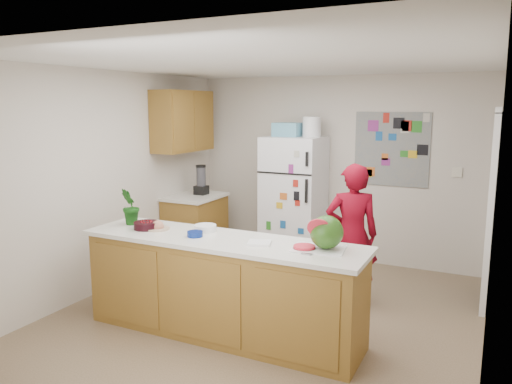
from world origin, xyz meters
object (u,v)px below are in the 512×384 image
at_px(person, 352,235).
at_px(watermelon, 327,232).
at_px(cherry_bowl, 146,225).
at_px(refrigerator, 294,200).

distance_m(person, watermelon, 1.20).
bearing_deg(watermelon, cherry_bowl, -177.34).
xyz_separation_m(person, watermelon, (0.10, -1.16, 0.31)).
bearing_deg(person, cherry_bowl, 13.05).
bearing_deg(refrigerator, cherry_bowl, -103.68).
distance_m(watermelon, cherry_bowl, 1.80).
xyz_separation_m(refrigerator, watermelon, (1.22, -2.31, 0.22)).
bearing_deg(cherry_bowl, person, 36.07).
bearing_deg(cherry_bowl, watermelon, 2.66).
distance_m(refrigerator, watermelon, 2.62).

